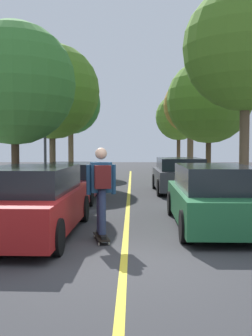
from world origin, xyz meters
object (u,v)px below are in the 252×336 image
(street_tree_right_near, at_px, (209,101))
(parked_car_left_near, at_px, (70,182))
(street_tree_left_near, at_px, (52,92))
(parked_car_right_nearest, at_px, (214,197))
(streetlamp, at_px, (45,107))
(street_tree_left_nearest, at_px, (14,84))
(parked_car_left_nearest, at_px, (30,202))
(street_tree_left_far, at_px, (71,104))
(street_tree_right_nearest, at_px, (246,48))
(street_tree_right_far, at_px, (191,106))
(street_tree_right_farthest, at_px, (179,117))
(skateboarder, at_px, (101,186))
(skateboard, at_px, (101,237))
(parked_car_right_near, at_px, (179,175))

(street_tree_right_near, bearing_deg, parked_car_left_near, -133.60)
(street_tree_left_near, relative_size, street_tree_right_near, 1.13)
(parked_car_right_nearest, xyz_separation_m, street_tree_left_near, (-5.83, 10.96, 3.82))
(parked_car_right_nearest, distance_m, street_tree_left_near, 12.99)
(parked_car_right_nearest, height_order, streetlamp, streetlamp)
(street_tree_left_nearest, bearing_deg, parked_car_left_nearest, -71.21)
(street_tree_left_far, distance_m, street_tree_right_nearest, 14.91)
(street_tree_right_nearest, relative_size, streetlamp, 1.16)
(street_tree_right_far, distance_m, street_tree_right_farthest, 6.73)
(street_tree_right_near, xyz_separation_m, streetlamp, (-7.58, -1.76, -0.46))
(street_tree_right_far, bearing_deg, street_tree_left_nearest, -121.32)
(street_tree_right_farthest, xyz_separation_m, skateboarder, (-4.29, -25.23, -3.05))
(parked_car_left_near, distance_m, streetlamp, 5.54)
(parked_car_left_near, xyz_separation_m, street_tree_right_far, (5.83, 12.46, 3.74))
(street_tree_left_near, relative_size, skateboard, 7.76)
(parked_car_left_nearest, distance_m, parked_car_right_nearest, 4.11)
(parked_car_right_near, distance_m, streetlamp, 6.70)
(street_tree_left_near, distance_m, skateboarder, 13.33)
(parked_car_right_near, height_order, street_tree_right_near, street_tree_right_near)
(street_tree_left_near, relative_size, street_tree_right_farthest, 1.15)
(parked_car_left_near, relative_size, street_tree_left_nearest, 0.69)
(street_tree_left_near, xyz_separation_m, street_tree_right_farthest, (7.65, 12.80, -0.39))
(parked_car_left_nearest, relative_size, street_tree_right_far, 0.77)
(parked_car_right_near, xyz_separation_m, street_tree_right_near, (1.81, 3.59, 3.33))
(street_tree_right_far, xyz_separation_m, street_tree_right_farthest, (-0.00, 6.73, -0.24))
(street_tree_left_far, relative_size, street_tree_right_farthest, 1.07)
(street_tree_right_far, bearing_deg, streetlamp, -133.13)
(parked_car_left_near, height_order, street_tree_left_near, street_tree_left_near)
(parked_car_left_nearest, bearing_deg, street_tree_right_nearest, 41.45)
(street_tree_right_farthest, distance_m, skateboarder, 25.77)
(street_tree_right_far, xyz_separation_m, skateboarder, (-4.29, -18.50, -3.29))
(parked_car_left_near, bearing_deg, streetlamp, 111.86)
(skateboard, xyz_separation_m, skateboarder, (0.01, -0.03, 1.00))
(parked_car_right_nearest, relative_size, parked_car_right_near, 1.14)
(parked_car_right_nearest, xyz_separation_m, skateboarder, (-2.47, -1.47, 0.39))
(parked_car_left_near, relative_size, skateboard, 4.68)
(street_tree_left_near, bearing_deg, street_tree_right_far, 38.42)
(street_tree_right_far, relative_size, skateboarder, 3.47)
(street_tree_right_near, bearing_deg, streetlamp, -166.92)
(street_tree_right_far, bearing_deg, street_tree_left_near, -141.58)
(parked_car_right_nearest, bearing_deg, street_tree_left_nearest, 142.60)
(street_tree_left_near, bearing_deg, street_tree_left_far, 90.00)
(street_tree_left_near, distance_m, street_tree_left_far, 6.09)
(streetlamp, bearing_deg, street_tree_right_far, 46.87)
(street_tree_left_near, relative_size, skateboarder, 3.89)
(skateboard, bearing_deg, street_tree_right_farthest, 80.32)
(street_tree_right_nearest, relative_size, street_tree_right_near, 1.18)
(parked_car_left_nearest, height_order, street_tree_right_farthest, street_tree_right_farthest)
(parked_car_left_near, xyz_separation_m, street_tree_right_nearest, (5.83, -0.30, 4.40))
(street_tree_right_nearest, bearing_deg, street_tree_left_nearest, 178.61)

